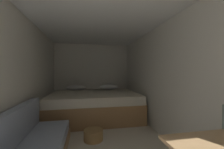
{
  "coord_description": "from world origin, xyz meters",
  "views": [
    {
      "loc": [
        -0.24,
        -0.19,
        1.21
      ],
      "look_at": [
        0.33,
        2.75,
        1.16
      ],
      "focal_mm": 22.43,
      "sensor_mm": 36.0,
      "label": 1
    }
  ],
  "objects": [
    {
      "name": "bed",
      "position": [
        0.0,
        3.59,
        0.34
      ],
      "size": [
        2.27,
        1.7,
        0.82
      ],
      "color": "#9E7247",
      "rests_on": "ground"
    },
    {
      "name": "wall_right",
      "position": [
        1.22,
        2.02,
        1.07
      ],
      "size": [
        0.05,
        4.91,
        2.14
      ],
      "primitive_type": "cube",
      "color": "silver",
      "rests_on": "ground"
    },
    {
      "name": "wicker_basket",
      "position": [
        -0.1,
        2.3,
        0.09
      ],
      "size": [
        0.34,
        0.34,
        0.18
      ],
      "color": "olive",
      "rests_on": "ground"
    },
    {
      "name": "wall_back",
      "position": [
        0.0,
        4.5,
        1.07
      ],
      "size": [
        2.49,
        0.05,
        2.14
      ],
      "primitive_type": "cube",
      "color": "silver",
      "rests_on": "ground"
    },
    {
      "name": "ground_plane",
      "position": [
        0.0,
        2.02,
        0.0
      ],
      "size": [
        6.91,
        6.91,
        0.0
      ],
      "primitive_type": "plane",
      "color": "beige"
    },
    {
      "name": "ceiling_slab",
      "position": [
        0.0,
        2.02,
        2.16
      ],
      "size": [
        2.49,
        4.91,
        0.05
      ],
      "primitive_type": "cube",
      "color": "white",
      "rests_on": "wall_left"
    },
    {
      "name": "wall_left",
      "position": [
        -1.22,
        2.02,
        1.07
      ],
      "size": [
        0.05,
        4.91,
        2.14
      ],
      "primitive_type": "cube",
      "color": "silver",
      "rests_on": "ground"
    }
  ]
}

